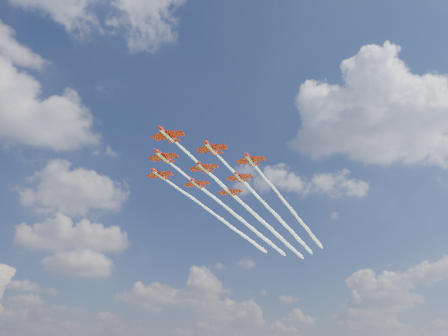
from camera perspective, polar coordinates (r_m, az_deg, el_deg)
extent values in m
cylinder|color=red|center=(112.82, -7.40, 4.33)|extent=(6.20, 5.51, 1.00)
cone|color=red|center=(109.35, -8.53, 5.35)|extent=(2.04, 1.95, 1.00)
cone|color=red|center=(116.14, -6.39, 3.41)|extent=(1.63, 1.58, 0.91)
ellipsoid|color=black|center=(111.61, -7.83, 4.92)|extent=(1.98, 1.87, 0.65)
cube|color=red|center=(113.15, -7.29, 4.21)|extent=(7.68, 8.28, 0.13)
cube|color=red|center=(115.64, -6.54, 3.55)|extent=(3.11, 3.33, 0.11)
cube|color=red|center=(116.16, -6.48, 3.87)|extent=(1.19, 1.05, 1.64)
cube|color=white|center=(112.60, -7.41, 4.12)|extent=(5.74, 5.08, 0.11)
cylinder|color=red|center=(118.76, -1.65, 2.63)|extent=(6.20, 5.51, 1.00)
cone|color=red|center=(115.02, -2.54, 3.56)|extent=(2.04, 1.95, 1.00)
cone|color=red|center=(122.32, -0.86, 1.81)|extent=(1.63, 1.58, 0.91)
ellipsoid|color=black|center=(117.44, -2.00, 3.18)|extent=(1.98, 1.87, 0.65)
cube|color=red|center=(119.11, -1.57, 2.52)|extent=(7.68, 8.28, 0.13)
cube|color=red|center=(121.78, -0.98, 1.93)|extent=(3.11, 3.33, 0.11)
cube|color=red|center=(122.29, -0.94, 2.24)|extent=(1.19, 1.05, 1.64)
cube|color=white|center=(118.56, -1.65, 2.43)|extent=(5.74, 5.08, 0.11)
cylinder|color=red|center=(124.87, -7.98, 1.50)|extent=(6.20, 5.51, 1.00)
cone|color=red|center=(121.32, -9.02, 2.34)|extent=(2.04, 1.95, 1.00)
cone|color=red|center=(128.26, -7.05, 0.75)|extent=(1.63, 1.58, 0.91)
ellipsoid|color=black|center=(123.62, -8.37, 2.00)|extent=(1.98, 1.87, 0.65)
cube|color=red|center=(125.21, -7.88, 1.40)|extent=(7.68, 8.28, 0.13)
cube|color=red|center=(127.75, -7.19, 0.86)|extent=(3.11, 3.33, 0.11)
cube|color=red|center=(128.23, -7.13, 1.16)|extent=(1.19, 1.05, 1.64)
cube|color=white|center=(124.68, -7.99, 1.31)|extent=(5.74, 5.08, 0.11)
cylinder|color=red|center=(125.86, 3.48, 1.09)|extent=(6.20, 5.51, 1.00)
cone|color=red|center=(121.93, 2.81, 1.92)|extent=(2.04, 1.95, 1.00)
cone|color=red|center=(129.60, 4.08, 0.36)|extent=(1.63, 1.58, 0.91)
ellipsoid|color=black|center=(124.46, 3.21, 1.59)|extent=(1.98, 1.87, 0.65)
cube|color=red|center=(126.24, 3.55, 0.99)|extent=(7.68, 8.28, 0.13)
cube|color=red|center=(129.04, 3.99, 0.46)|extent=(3.11, 3.33, 0.11)
cube|color=red|center=(129.53, 4.01, 0.76)|extent=(1.19, 1.05, 1.64)
cube|color=white|center=(125.67, 3.49, 0.90)|extent=(5.74, 5.08, 0.11)
cylinder|color=red|center=(130.79, -2.74, 0.09)|extent=(6.20, 5.51, 1.00)
cone|color=red|center=(127.01, -3.58, 0.86)|extent=(2.04, 1.95, 1.00)
cone|color=red|center=(134.39, -2.00, -0.59)|extent=(1.63, 1.58, 0.91)
ellipsoid|color=black|center=(129.44, -3.07, 0.56)|extent=(1.98, 1.87, 0.65)
cube|color=red|center=(131.15, -2.66, 0.00)|extent=(7.68, 8.28, 0.13)
cube|color=red|center=(133.85, -2.11, -0.49)|extent=(3.11, 3.33, 0.11)
cube|color=red|center=(134.33, -2.07, -0.20)|extent=(1.19, 1.05, 1.64)
cube|color=white|center=(130.61, -2.75, -0.09)|extent=(5.74, 5.08, 0.11)
cylinder|color=red|center=(137.18, -8.45, -0.83)|extent=(6.20, 5.51, 1.00)
cone|color=red|center=(133.58, -9.41, -0.12)|extent=(2.04, 1.95, 1.00)
cone|color=red|center=(140.61, -7.60, -1.46)|extent=(1.63, 1.58, 0.91)
ellipsoid|color=black|center=(135.89, -8.82, -0.39)|extent=(1.98, 1.87, 0.65)
cube|color=red|center=(137.53, -8.36, -0.92)|extent=(7.68, 8.28, 0.13)
cube|color=red|center=(140.10, -7.72, -1.37)|extent=(3.11, 3.33, 0.11)
cube|color=red|center=(140.56, -7.67, -1.08)|extent=(1.19, 1.05, 1.64)
cube|color=white|center=(137.01, -8.46, -1.01)|extent=(5.74, 5.08, 0.11)
cylinder|color=red|center=(137.78, 2.00, -1.19)|extent=(6.20, 5.51, 1.00)
cone|color=red|center=(133.81, 1.34, -0.50)|extent=(2.04, 1.95, 1.00)
cone|color=red|center=(141.54, 2.58, -1.80)|extent=(1.63, 1.58, 0.91)
ellipsoid|color=black|center=(136.35, 1.74, -0.76)|extent=(1.98, 1.87, 0.65)
cube|color=red|center=(138.16, 2.06, -1.27)|extent=(7.68, 8.28, 0.13)
cube|color=red|center=(140.98, 2.50, -1.71)|extent=(3.11, 3.33, 0.11)
cube|color=red|center=(141.44, 2.52, -1.43)|extent=(1.19, 1.05, 1.64)
cube|color=white|center=(137.61, 2.00, -1.36)|extent=(5.74, 5.08, 0.11)
cylinder|color=red|center=(143.08, -3.65, -2.02)|extent=(6.20, 5.51, 1.00)
cone|color=red|center=(139.27, -4.44, -1.38)|extent=(2.04, 1.95, 1.00)
cone|color=red|center=(146.70, -2.94, -2.59)|extent=(1.63, 1.58, 0.91)
ellipsoid|color=black|center=(141.70, -3.96, -1.61)|extent=(1.98, 1.87, 0.65)
cube|color=red|center=(143.45, -3.57, -2.10)|extent=(7.68, 8.28, 0.13)
cube|color=red|center=(146.16, -3.05, -2.51)|extent=(3.11, 3.33, 0.11)
cube|color=red|center=(146.61, -3.01, -2.23)|extent=(1.19, 1.05, 1.64)
cube|color=white|center=(142.91, -3.65, -2.19)|extent=(5.74, 5.08, 0.11)
cylinder|color=red|center=(149.96, 0.75, -3.10)|extent=(6.20, 5.51, 1.00)
cone|color=red|center=(145.97, 0.11, -2.51)|extent=(2.04, 1.95, 1.00)
cone|color=red|center=(153.73, 1.32, -3.61)|extent=(1.63, 1.58, 0.91)
ellipsoid|color=black|center=(148.50, 0.50, -2.72)|extent=(1.98, 1.87, 0.65)
cube|color=red|center=(150.34, 0.81, -3.17)|extent=(7.68, 8.28, 0.13)
cube|color=red|center=(153.17, 1.24, -3.54)|extent=(3.11, 3.33, 0.11)
cube|color=red|center=(153.61, 1.26, -3.27)|extent=(1.19, 1.05, 1.64)
cube|color=white|center=(149.80, 0.75, -3.26)|extent=(5.74, 5.08, 0.11)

